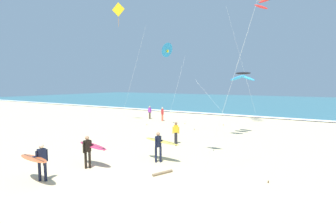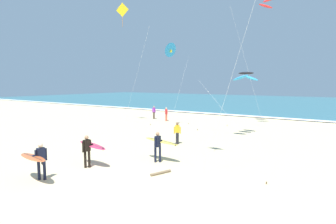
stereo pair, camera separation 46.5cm
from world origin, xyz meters
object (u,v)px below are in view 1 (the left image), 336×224
(surfer_third, at_px, (90,148))
(kite_delta_cobalt_mid, at_px, (167,50))
(surfer_lead, at_px, (38,159))
(kite_diamond_golden_far, at_px, (119,13))
(driftwood_log, at_px, (163,173))
(surfer_trailing, at_px, (160,143))
(bystander_yellow_top, at_px, (176,133))
(bystander_red_top, at_px, (162,114))
(kite_arc_amber_high, at_px, (263,2))
(kite_arc_charcoal_near, at_px, (243,76))
(bystander_purple_top, at_px, (150,112))

(surfer_third, relative_size, kite_delta_cobalt_mid, 0.24)
(surfer_lead, distance_m, surfer_third, 2.71)
(kite_diamond_golden_far, distance_m, driftwood_log, 20.54)
(surfer_third, bearing_deg, surfer_trailing, 48.92)
(surfer_third, relative_size, driftwood_log, 1.76)
(bystander_yellow_top, bearing_deg, bystander_red_top, 128.08)
(surfer_trailing, relative_size, kite_arc_amber_high, 0.18)
(surfer_trailing, xyz_separation_m, surfer_third, (-2.47, -2.83, -0.00))
(surfer_lead, distance_m, kite_arc_charcoal_near, 16.40)
(surfer_trailing, xyz_separation_m, kite_delta_cobalt_mid, (-6.18, 10.41, 6.54))
(kite_delta_cobalt_mid, bearing_deg, bystander_yellow_top, -52.64)
(surfer_lead, bearing_deg, bystander_red_top, 107.50)
(bystander_red_top, bearing_deg, kite_arc_charcoal_near, -20.37)
(surfer_trailing, xyz_separation_m, kite_diamond_golden_far, (-11.47, 9.54, 10.54))
(bystander_yellow_top, xyz_separation_m, bystander_red_top, (-7.36, 9.39, 0.00))
(kite_diamond_golden_far, bearing_deg, bystander_purple_top, 86.93)
(kite_diamond_golden_far, bearing_deg, bystander_yellow_top, -27.80)
(surfer_trailing, relative_size, driftwood_log, 1.97)
(surfer_lead, xyz_separation_m, kite_delta_cobalt_mid, (-3.38, 15.94, 6.54))
(surfer_trailing, bearing_deg, surfer_lead, -116.90)
(kite_arc_charcoal_near, height_order, kite_delta_cobalt_mid, kite_delta_cobalt_mid)
(bystander_purple_top, bearing_deg, kite_arc_charcoal_near, -19.91)
(kite_arc_charcoal_near, xyz_separation_m, driftwood_log, (-0.29, -11.50, -4.85))
(kite_diamond_golden_far, relative_size, kite_arc_amber_high, 1.01)
(kite_arc_charcoal_near, height_order, bystander_red_top, kite_arc_charcoal_near)
(kite_arc_amber_high, xyz_separation_m, bystander_red_top, (-10.39, -2.20, -11.40))
(bystander_red_top, bearing_deg, kite_diamond_golden_far, -122.37)
(surfer_trailing, xyz_separation_m, bystander_red_top, (-8.85, 13.67, -0.24))
(surfer_third, height_order, bystander_yellow_top, surfer_third)
(surfer_lead, distance_m, kite_arc_amber_high, 24.51)
(surfer_lead, relative_size, surfer_trailing, 1.00)
(kite_diamond_golden_far, bearing_deg, surfer_third, -53.96)
(kite_diamond_golden_far, bearing_deg, surfer_trailing, -39.74)
(kite_delta_cobalt_mid, xyz_separation_m, bystander_purple_top, (-5.03, 4.01, -6.77))
(kite_arc_amber_high, xyz_separation_m, driftwood_log, (-0.25, -17.57, -12.14))
(kite_arc_amber_high, xyz_separation_m, bystander_yellow_top, (-3.03, -11.59, -11.40))
(surfer_lead, xyz_separation_m, kite_arc_amber_high, (4.34, 21.39, 11.16))
(surfer_lead, relative_size, bystander_red_top, 1.43)
(kite_arc_amber_high, height_order, bystander_purple_top, kite_arc_amber_high)
(bystander_purple_top, bearing_deg, surfer_lead, -67.14)
(kite_arc_charcoal_near, height_order, bystander_yellow_top, kite_arc_charcoal_near)
(bystander_yellow_top, distance_m, driftwood_log, 6.64)
(surfer_third, xyz_separation_m, bystander_red_top, (-6.38, 16.50, -0.23))
(kite_delta_cobalt_mid, height_order, kite_arc_amber_high, kite_arc_amber_high)
(surfer_third, xyz_separation_m, kite_delta_cobalt_mid, (-3.71, 13.25, 6.54))
(surfer_third, xyz_separation_m, bystander_purple_top, (-8.74, 17.26, -0.23))
(bystander_purple_top, xyz_separation_m, driftwood_log, (12.50, -16.13, -0.75))
(surfer_lead, height_order, surfer_trailing, same)
(surfer_lead, height_order, kite_delta_cobalt_mid, kite_delta_cobalt_mid)
(bystander_purple_top, bearing_deg, kite_arc_amber_high, 6.44)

